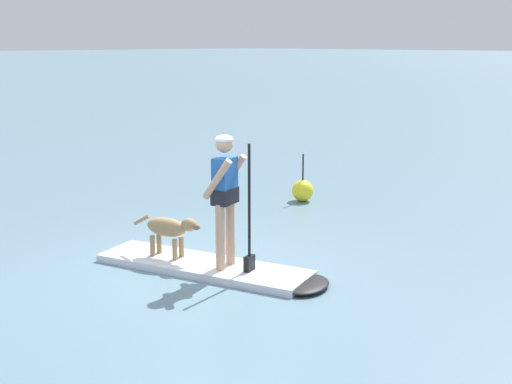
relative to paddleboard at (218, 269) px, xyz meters
The scene contains 5 objects.
ground_plane 0.23m from the paddleboard, 162.49° to the right, with size 400.00×400.00×0.00m, color slate.
paddleboard is the anchor object (origin of this frame).
person_paddler 1.06m from the paddleboard, 17.51° to the left, with size 0.67×0.57×1.73m.
dog 0.87m from the paddleboard, 162.49° to the right, with size 1.04×0.42×0.58m.
marker_buoy 4.24m from the paddleboard, 115.79° to the left, with size 0.41×0.41×0.91m.
Camera 1 is at (6.46, -5.48, 2.97)m, focal length 46.96 mm.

